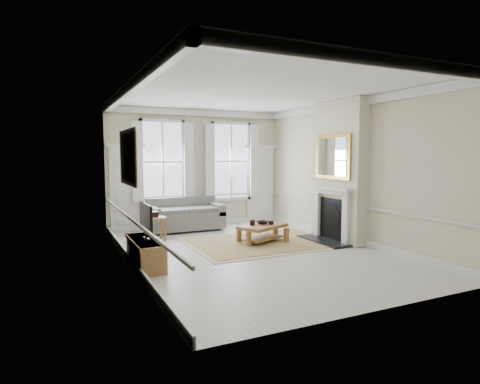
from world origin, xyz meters
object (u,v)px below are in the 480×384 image
tv_stand (146,253)px  sofa (185,217)px  side_table (155,222)px  coffee_table (263,228)px

tv_stand → sofa: bearing=60.8°
sofa → side_table: (-1.07, -0.97, 0.09)m
coffee_table → tv_stand: size_ratio=0.93×
sofa → coffee_table: 2.63m
side_table → coffee_table: bearing=-31.4°
sofa → tv_stand: bearing=-119.2°
sofa → coffee_table: sofa is taller
tv_stand → side_table: bearing=72.1°
tv_stand → coffee_table: bearing=15.7°
sofa → side_table: 1.45m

